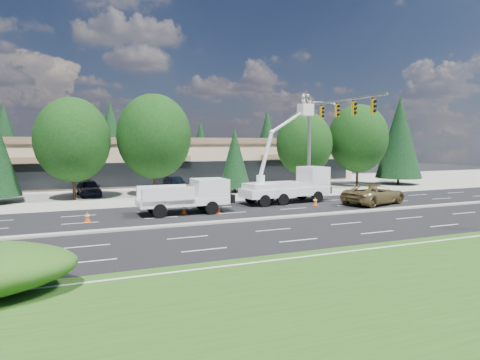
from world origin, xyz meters
name	(u,v)px	position (x,y,z in m)	size (l,w,h in m)	color
ground	(250,221)	(0.00, 0.00, 0.00)	(140.00, 140.00, 0.00)	black
concrete_apron	(174,189)	(0.00, 20.00, 0.01)	(140.00, 22.00, 0.01)	gray
grass_verge	(400,282)	(0.00, -13.00, 0.01)	(140.00, 10.00, 0.01)	#234C15
road_median	(250,220)	(0.00, 0.00, 0.06)	(120.00, 0.55, 0.12)	gray
strip_mall	(154,159)	(0.00, 29.97, 2.83)	(50.40, 15.40, 5.50)	tan
tree_front_c	(73,140)	(-10.00, 15.00, 5.15)	(6.34, 6.34, 8.80)	#332114
tree_front_d	(154,136)	(-3.00, 15.00, 5.50)	(6.77, 6.77, 9.40)	#332114
tree_front_e	(235,158)	(5.00, 15.00, 3.38)	(3.20, 3.20, 6.31)	#332114
tree_front_f	(304,144)	(13.00, 15.00, 4.83)	(5.95, 5.95, 8.26)	#332114
tree_front_g	(358,138)	(20.00, 15.00, 5.41)	(6.66, 6.66, 9.24)	#332114
tree_front_h	(399,137)	(26.00, 15.00, 5.59)	(5.29, 5.29, 10.42)	#332114
tree_back_a	(4,138)	(-18.00, 42.00, 5.62)	(5.31, 5.31, 10.47)	#332114
tree_back_b	(111,135)	(-4.00, 42.00, 6.01)	(5.68, 5.68, 11.20)	#332114
tree_back_c	(201,145)	(10.00, 42.00, 4.49)	(4.24, 4.24, 8.36)	#332114
tree_back_d	(267,139)	(22.00, 42.00, 5.63)	(5.32, 5.32, 10.49)	#332114
signal_mast	(323,130)	(10.03, 7.04, 6.06)	(2.76, 10.16, 9.00)	gray
utility_pickup	(189,199)	(-2.79, 4.20, 0.98)	(6.22, 2.52, 2.38)	white
bucket_truck	(292,179)	(6.60, 6.27, 1.92)	(7.80, 3.12, 8.95)	white
traffic_cone_a	(87,217)	(-9.58, 3.41, 0.34)	(0.40, 0.40, 0.70)	#E44A07
traffic_cone_b	(184,209)	(-3.22, 4.01, 0.34)	(0.40, 0.40, 0.70)	#E44A07
traffic_cone_c	(218,208)	(-0.92, 3.56, 0.34)	(0.40, 0.40, 0.70)	#E44A07
traffic_cone_d	(315,201)	(7.36, 3.96, 0.34)	(0.40, 0.40, 0.70)	#E44A07
minivan	(374,194)	(12.17, 2.80, 0.80)	(2.66, 5.78, 1.61)	olive
parked_car_west	(89,188)	(-8.70, 17.22, 0.78)	(1.83, 4.55, 1.55)	black
parked_car_east	(175,183)	(0.00, 19.43, 0.67)	(1.41, 4.05, 1.33)	black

